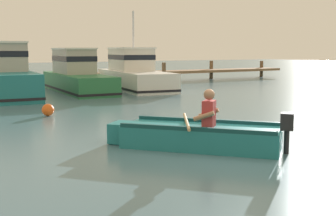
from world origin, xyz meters
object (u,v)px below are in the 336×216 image
object	(u,v)px
moored_boat_green	(76,75)
mooring_buoy	(48,110)
rowboat_with_person	(198,135)
moored_boat_white	(134,74)
moored_boat_teal	(10,76)

from	to	relation	value
moored_boat_green	mooring_buoy	distance (m)	7.86
rowboat_with_person	moored_boat_white	size ratio (longest dim) A/B	0.48
moored_boat_green	moored_boat_white	size ratio (longest dim) A/B	1.01
moored_boat_teal	moored_boat_green	world-z (taller)	moored_boat_teal
moored_boat_green	mooring_buoy	world-z (taller)	moored_boat_green
moored_boat_green	moored_boat_white	xyz separation A→B (m)	(2.92, -0.20, 0.02)
moored_boat_white	moored_boat_green	bearing A→B (deg)	176.15
moored_boat_green	moored_boat_white	distance (m)	2.92
moored_boat_teal	mooring_buoy	distance (m)	6.31
moored_boat_teal	moored_boat_green	xyz separation A→B (m)	(3.19, 0.75, -0.11)
moored_boat_teal	moored_boat_green	bearing A→B (deg)	13.27
rowboat_with_person	mooring_buoy	xyz separation A→B (m)	(-1.29, 5.84, -0.07)
rowboat_with_person	moored_boat_teal	xyz separation A→B (m)	(-0.99, 12.11, 0.60)
mooring_buoy	moored_boat_white	bearing A→B (deg)	46.86
moored_boat_teal	rowboat_with_person	bearing A→B (deg)	-85.31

